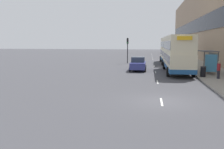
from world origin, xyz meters
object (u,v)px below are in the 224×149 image
(car_0, at_px, (138,64))
(traffic_light_far_kerb, at_px, (128,46))
(pedestrian_2, at_px, (207,63))
(double_decker_bus_ahead, at_px, (170,50))
(pedestrian_1, at_px, (189,62))
(pedestrian_at_shelter, at_px, (219,70))
(litter_bin, at_px, (203,72))
(double_decker_bus_near, at_px, (177,53))
(bus_shelter, at_px, (209,58))

(car_0, distance_m, traffic_light_far_kerb, 10.98)
(pedestrian_2, height_order, traffic_light_far_kerb, traffic_light_far_kerb)
(traffic_light_far_kerb, bearing_deg, double_decker_bus_ahead, 9.01)
(double_decker_bus_ahead, xyz_separation_m, pedestrian_1, (1.76, -9.59, -1.27))
(pedestrian_at_shelter, xyz_separation_m, traffic_light_far_kerb, (-10.11, 17.42, 1.93))
(litter_bin, height_order, traffic_light_far_kerb, traffic_light_far_kerb)
(double_decker_bus_near, relative_size, traffic_light_far_kerb, 2.62)
(bus_shelter, bearing_deg, car_0, 161.31)
(pedestrian_at_shelter, bearing_deg, bus_shelter, 89.18)
(bus_shelter, height_order, traffic_light_far_kerb, traffic_light_far_kerb)
(double_decker_bus_ahead, xyz_separation_m, traffic_light_far_kerb, (-7.00, -1.11, 0.63))
(pedestrian_at_shelter, distance_m, litter_bin, 1.64)
(bus_shelter, xyz_separation_m, pedestrian_at_shelter, (-0.06, -4.20, -0.90))
(double_decker_bus_ahead, bearing_deg, pedestrian_1, -79.61)
(bus_shelter, bearing_deg, double_decker_bus_near, 160.29)
(litter_bin, bearing_deg, pedestrian_at_shelter, -43.66)
(litter_bin, relative_size, traffic_light_far_kerb, 0.24)
(car_0, bearing_deg, bus_shelter, 161.31)
(pedestrian_1, height_order, traffic_light_far_kerb, traffic_light_far_kerb)
(double_decker_bus_near, bearing_deg, double_decker_bus_ahead, 89.47)
(double_decker_bus_ahead, height_order, litter_bin, double_decker_bus_ahead)
(double_decker_bus_near, relative_size, pedestrian_2, 6.39)
(litter_bin, bearing_deg, double_decker_bus_near, 115.92)
(traffic_light_far_kerb, bearing_deg, pedestrian_2, -45.10)
(double_decker_bus_near, relative_size, litter_bin, 10.72)
(car_0, xyz_separation_m, litter_bin, (6.70, -5.77, -0.19))
(litter_bin, bearing_deg, double_decker_bus_ahead, 96.39)
(car_0, relative_size, pedestrian_at_shelter, 2.73)
(double_decker_bus_ahead, height_order, pedestrian_1, double_decker_bus_ahead)
(bus_shelter, distance_m, litter_bin, 3.53)
(pedestrian_1, relative_size, pedestrian_2, 0.97)
(traffic_light_far_kerb, bearing_deg, litter_bin, -61.25)
(pedestrian_2, relative_size, traffic_light_far_kerb, 0.41)
(car_0, distance_m, pedestrian_at_shelter, 10.45)
(double_decker_bus_ahead, distance_m, pedestrian_at_shelter, 18.84)
(double_decker_bus_near, relative_size, pedestrian_1, 6.60)
(double_decker_bus_ahead, bearing_deg, bus_shelter, -77.51)
(pedestrian_1, xyz_separation_m, traffic_light_far_kerb, (-8.76, 8.48, 1.90))
(pedestrian_at_shelter, height_order, litter_bin, pedestrian_at_shelter)
(bus_shelter, bearing_deg, double_decker_bus_ahead, 102.49)
(double_decker_bus_near, xyz_separation_m, pedestrian_at_shelter, (3.24, -5.38, -1.31))
(pedestrian_1, xyz_separation_m, litter_bin, (0.19, -7.83, -0.34))
(double_decker_bus_near, bearing_deg, pedestrian_1, 62.16)
(litter_bin, bearing_deg, bus_shelter, 68.40)
(double_decker_bus_near, distance_m, litter_bin, 5.01)
(bus_shelter, xyz_separation_m, car_0, (-7.92, 2.68, -1.02))
(bus_shelter, distance_m, pedestrian_1, 5.03)
(traffic_light_far_kerb, bearing_deg, pedestrian_1, -44.09)
(car_0, height_order, traffic_light_far_kerb, traffic_light_far_kerb)
(pedestrian_2, xyz_separation_m, litter_bin, (-1.55, -5.77, -0.37))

